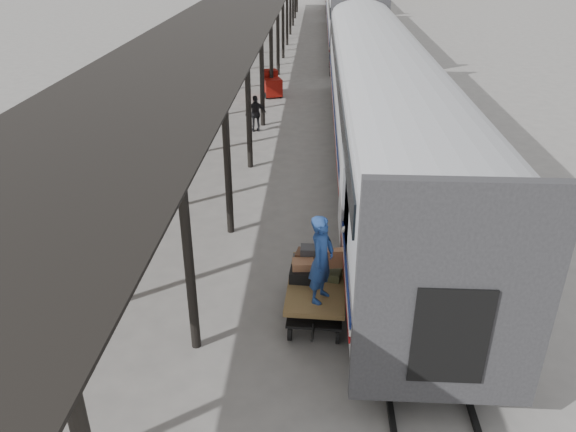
# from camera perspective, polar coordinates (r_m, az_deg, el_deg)

# --- Properties ---
(ground) EXTENTS (160.00, 160.00, 0.00)m
(ground) POSITION_cam_1_polar(r_m,az_deg,el_deg) (13.52, -1.93, -7.77)
(ground) COLOR slate
(ground) RESTS_ON ground
(train) EXTENTS (3.45, 76.01, 4.01)m
(train) POSITION_cam_1_polar(r_m,az_deg,el_deg) (45.20, 6.11, 20.37)
(train) COLOR silver
(train) RESTS_ON ground
(canopy) EXTENTS (4.90, 64.30, 4.15)m
(canopy) POSITION_cam_1_polar(r_m,az_deg,el_deg) (35.55, -4.47, 20.84)
(canopy) COLOR #422B19
(canopy) RESTS_ON ground
(rails) EXTENTS (1.54, 150.00, 0.12)m
(rails) POSITION_cam_1_polar(r_m,az_deg,el_deg) (45.77, 5.94, 17.13)
(rails) COLOR black
(rails) RESTS_ON ground
(baggage_cart) EXTENTS (1.36, 2.45, 0.86)m
(baggage_cart) POSITION_cam_1_polar(r_m,az_deg,el_deg) (12.49, 2.93, -7.44)
(baggage_cart) COLOR brown
(baggage_cart) RESTS_ON ground
(suitcase_stack) EXTENTS (1.28, 1.16, 0.59)m
(suitcase_stack) POSITION_cam_1_polar(r_m,az_deg,el_deg) (12.58, 2.52, -4.98)
(suitcase_stack) COLOR #38383B
(suitcase_stack) RESTS_ON baggage_cart
(luggage_tug) EXTENTS (1.29, 1.65, 1.28)m
(luggage_tug) POSITION_cam_1_polar(r_m,az_deg,el_deg) (30.11, -1.75, 13.21)
(luggage_tug) COLOR maroon
(luggage_tug) RESTS_ON ground
(porter) EXTENTS (0.71, 0.83, 1.92)m
(porter) POSITION_cam_1_polar(r_m,az_deg,el_deg) (11.31, 3.42, -4.40)
(porter) COLOR navy
(porter) RESTS_ON baggage_cart
(pedestrian) EXTENTS (0.99, 0.63, 1.56)m
(pedestrian) POSITION_cam_1_polar(r_m,az_deg,el_deg) (24.34, -3.28, 10.34)
(pedestrian) COLOR black
(pedestrian) RESTS_ON ground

